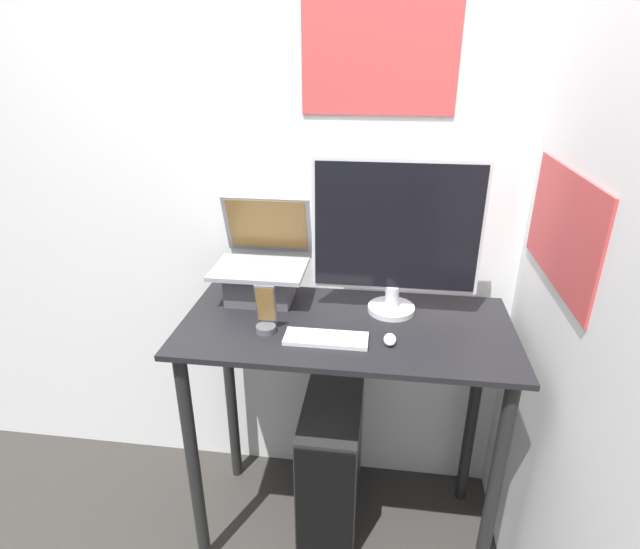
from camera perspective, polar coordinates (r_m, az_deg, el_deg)
wall_back at (r=1.92m, az=4.14°, el=8.48°), size 6.00×0.06×2.60m
wall_side_right at (r=1.42m, az=29.39°, el=-0.29°), size 0.06×6.00×2.60m
desk at (r=1.82m, az=2.86°, el=-11.18°), size 1.13×0.55×0.96m
laptop at (r=1.86m, az=-6.73°, el=0.11°), size 0.34×0.31×0.36m
monitor at (r=1.70m, az=8.66°, el=4.21°), size 0.57×0.17×0.54m
keyboard at (r=1.61m, az=0.70°, el=-7.31°), size 0.27×0.10×0.02m
mouse at (r=1.61m, az=7.99°, el=-7.37°), size 0.04×0.06×0.03m
cell_phone at (r=1.66m, az=-6.20°, el=-4.80°), size 0.07×0.07×0.17m
computer_tower at (r=2.19m, az=1.33°, el=-20.36°), size 0.23×0.48×0.56m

